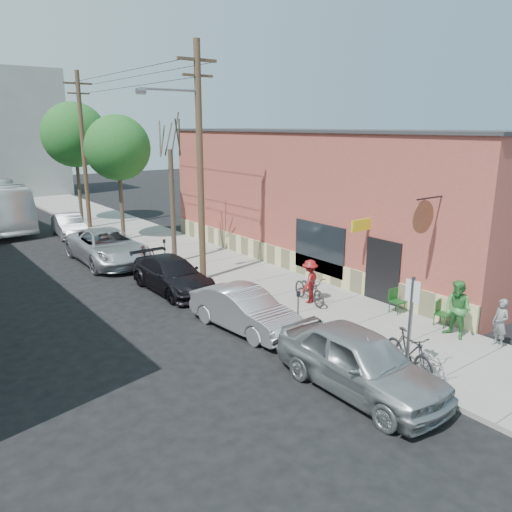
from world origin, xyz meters
TOP-DOWN VIEW (x-y plane):
  - ground at (0.00, 0.00)m, footprint 120.00×120.00m
  - sidewalk at (4.25, 11.00)m, footprint 4.50×58.00m
  - cafe_building at (8.99, 4.99)m, footprint 6.60×20.20m
  - sign_post at (2.35, -5.25)m, footprint 0.07×0.45m
  - parking_meter_near at (2.25, -0.88)m, footprint 0.14×0.14m
  - parking_meter_far at (2.25, 8.99)m, footprint 0.14×0.14m
  - utility_pole_near at (2.39, 5.69)m, footprint 3.57×0.28m
  - utility_pole_far at (2.45, 20.39)m, footprint 1.80×0.28m
  - tree_bare at (2.80, 9.01)m, footprint 0.24×0.24m
  - tree_leafy_mid at (2.80, 15.47)m, footprint 3.75×3.75m
  - tree_leafy_far at (2.80, 23.04)m, footprint 4.44×4.44m
  - patio_chair_a at (5.95, -2.16)m, footprint 0.55×0.55m
  - patio_chair_b at (6.17, -3.87)m, footprint 0.60×0.60m
  - patron_grey at (6.11, -5.86)m, footprint 0.54×0.65m
  - patron_green at (5.65, -4.69)m, footprint 0.78×0.97m
  - cyclist at (4.16, 0.60)m, footprint 1.26×1.03m
  - cyclist_bike at (4.16, 0.60)m, footprint 1.06×2.11m
  - parked_bike_a at (2.46, -5.22)m, footprint 1.07×2.07m
  - parked_bike_b at (2.72, -5.85)m, footprint 1.25×1.63m
  - car_0 at (0.80, -4.91)m, footprint 2.05×5.00m
  - car_1 at (0.80, 0.26)m, footprint 1.95×4.47m
  - car_2 at (0.80, 5.45)m, footprint 2.01×4.85m
  - car_3 at (0.28, 11.40)m, footprint 2.94×6.13m
  - car_4 at (0.65, 18.91)m, footprint 1.94×4.44m

SIDE VIEW (x-z plane):
  - ground at x=0.00m, z-range 0.00..0.00m
  - sidewalk at x=4.25m, z-range 0.00..0.15m
  - parked_bike_b at x=2.72m, z-range 0.15..0.97m
  - patio_chair_a at x=5.95m, z-range 0.15..1.03m
  - patio_chair_b at x=6.17m, z-range 0.15..1.03m
  - cyclist_bike at x=4.16m, z-range 0.15..1.21m
  - car_2 at x=0.80m, z-range 0.00..1.40m
  - car_4 at x=0.65m, z-range 0.00..1.42m
  - car_1 at x=0.80m, z-range 0.00..1.43m
  - parked_bike_a at x=2.46m, z-range 0.15..1.35m
  - car_3 at x=0.28m, z-range 0.00..1.69m
  - car_0 at x=0.80m, z-range 0.00..1.70m
  - patron_grey at x=6.11m, z-range 0.15..1.69m
  - parking_meter_near at x=2.25m, z-range 0.36..1.60m
  - parking_meter_far at x=2.25m, z-range 0.36..1.60m
  - cyclist at x=4.16m, z-range 0.15..1.84m
  - patron_green at x=5.65m, z-range 0.15..2.05m
  - sign_post at x=2.35m, z-range 0.43..3.23m
  - tree_bare at x=2.80m, z-range 0.15..5.70m
  - cafe_building at x=8.99m, z-range 0.00..6.61m
  - utility_pole_far at x=2.45m, z-range 0.34..10.34m
  - utility_pole_near at x=2.39m, z-range 0.41..10.41m
  - tree_leafy_mid at x=2.80m, z-range 1.89..9.16m
  - tree_leafy_far at x=2.80m, z-range 2.04..10.27m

